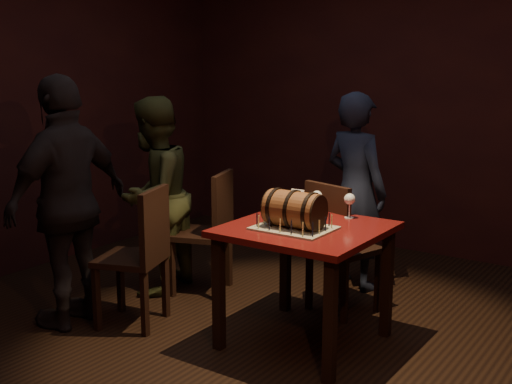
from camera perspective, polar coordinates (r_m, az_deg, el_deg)
room_shell at (r=3.76m, az=0.71°, el=6.47°), size 5.04×5.04×2.80m
pub_table at (r=3.94m, az=4.43°, el=-4.60°), size 0.90×0.90×0.75m
cake_board at (r=3.83m, az=3.40°, el=-3.23°), size 0.45×0.35×0.01m
barrel_cake at (r=3.81m, az=3.42°, el=-1.55°), size 0.39×0.23×0.23m
birthday_candles at (r=3.82m, az=3.41°, el=-2.55°), size 0.40×0.30×0.09m
wine_glass_left at (r=4.20m, az=3.45°, el=-0.39°), size 0.07×0.07×0.16m
wine_glass_mid at (r=4.18m, az=5.43°, el=-0.47°), size 0.07×0.07×0.16m
wine_glass_right at (r=4.12m, az=8.32°, el=-0.73°), size 0.07×0.07×0.16m
pint_of_ale at (r=4.13m, az=3.97°, el=-1.24°), size 0.07×0.07×0.15m
menu_card at (r=4.34m, az=3.45°, el=-0.72°), size 0.10×0.05×0.13m
chair_back at (r=4.46m, az=7.18°, el=-4.33°), size 0.50×0.50×0.93m
chair_left_rear at (r=4.84m, az=-4.07°, el=-3.00°), size 0.51×0.51×0.93m
chair_left_front at (r=4.29m, az=-10.15°, el=-5.04°), size 0.51×0.51×0.93m
person_back at (r=4.98m, az=8.84°, el=0.08°), size 0.63×0.49×1.52m
person_left_rear at (r=4.87m, az=-9.10°, el=-0.36°), size 0.72×0.83×1.49m
person_left_front at (r=4.36m, az=-16.33°, el=-0.88°), size 0.46×0.99×1.66m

